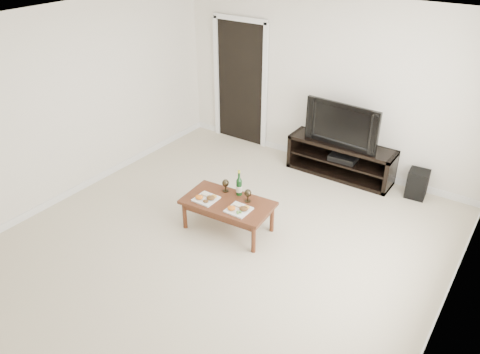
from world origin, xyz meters
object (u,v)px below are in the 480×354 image
at_px(television, 345,123).
at_px(media_console, 340,159).
at_px(coffee_table, 228,215).
at_px(subwoofer, 417,184).

bearing_deg(television, media_console, 0.00).
bearing_deg(television, coffee_table, -102.19).
relative_size(subwoofer, coffee_table, 0.36).
bearing_deg(subwoofer, coffee_table, -134.33).
bearing_deg(media_console, coffee_table, -105.59).
xyz_separation_m(media_console, television, (0.00, 0.00, 0.60)).
bearing_deg(television, subwoofer, 5.66).
height_order(media_console, subwoofer, media_console).
distance_m(subwoofer, coffee_table, 2.78).
bearing_deg(subwoofer, media_console, 176.86).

